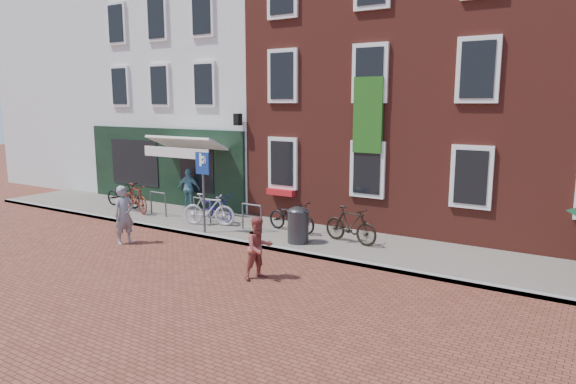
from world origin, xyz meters
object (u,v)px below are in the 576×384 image
Objects in this scene: cafe_person at (189,189)px; woman at (124,215)px; litter_bin at (298,223)px; bicycle_0 at (123,195)px; bicycle_3 at (209,209)px; bicycle_1 at (136,198)px; parking_sign at (203,178)px; bicycle_5 at (351,225)px; bicycle_4 at (292,217)px; boy at (259,248)px; bicycle_2 at (218,207)px.

woman is at bearing 94.30° from cafe_person.
woman is at bearing -151.03° from litter_bin.
woman is 0.95× the size of bicycle_0.
bicycle_3 is (0.84, 2.65, -0.22)m from woman.
woman is 3.83m from bicycle_1.
parking_sign is 1.38× the size of bicycle_0.
parking_sign is 1.48m from bicycle_3.
bicycle_5 is at bearing -104.47° from bicycle_3.
litter_bin is 8.14m from bicycle_0.
cafe_person is 0.85× the size of bicycle_0.
bicycle_3 is 0.97× the size of bicycle_4.
boy is 0.82× the size of bicycle_4.
bicycle_0 is 1.00× the size of bicycle_4.
boy is 5.70m from bicycle_2.
cafe_person is 1.90m from bicycle_1.
parking_sign is 2.89m from bicycle_4.
litter_bin is 1.46m from bicycle_5.
bicycle_5 reaches higher than bicycle_2.
bicycle_0 is 1.00× the size of bicycle_2.
bicycle_4 is at bearing -69.85° from bicycle_2.
boy is (0.64, -2.79, 0.06)m from litter_bin.
bicycle_2 is (0.64, 3.32, -0.27)m from woman.
bicycle_1 reaches higher than bicycle_4.
cafe_person is 5.04m from bicycle_4.
bicycle_2 is at bearing 115.55° from parking_sign.
parking_sign reaches higher than bicycle_4.
woman is 3.39m from bicycle_2.
bicycle_2 is (-0.70, 1.46, -1.20)m from parking_sign.
bicycle_2 is 2.86m from bicycle_4.
bicycle_0 is 1.21m from bicycle_1.
bicycle_2 is (-4.32, 3.72, -0.16)m from boy.
boy reaches higher than litter_bin.
cafe_person is 2.30m from bicycle_2.
bicycle_1 and bicycle_3 have the same top height.
litter_bin is 0.65× the size of woman.
litter_bin is 3.79m from bicycle_2.
bicycle_0 is 1.03× the size of bicycle_5.
bicycle_3 reaches higher than bicycle_2.
bicycle_4 is at bearing -95.55° from bicycle_3.
bicycle_0 is 4.66m from bicycle_3.
litter_bin is 1.27m from bicycle_4.
boy is at bearing -180.00° from bicycle_5.
bicycle_5 is at bearing 31.17° from litter_bin.
litter_bin is 3.22m from parking_sign.
boy is 4.03m from bicycle_4.
parking_sign reaches higher than cafe_person.
cafe_person is at bearing 162.45° from litter_bin.
litter_bin is 6.06m from cafe_person.
litter_bin is at bearing -76.57° from bicycle_1.
bicycle_3 is (4.63, -0.52, 0.05)m from bicycle_0.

